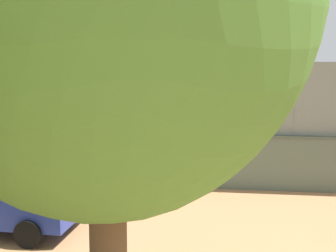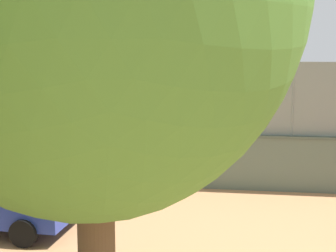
{
  "view_description": "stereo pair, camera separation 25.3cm",
  "coord_description": "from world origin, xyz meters",
  "px_view_note": "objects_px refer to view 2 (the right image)",
  "views": [
    {
      "loc": [
        -1.64,
        26.63,
        4.24
      ],
      "look_at": [
        0.25,
        7.48,
        1.3
      ],
      "focal_mm": 53.79,
      "sensor_mm": 36.0,
      "label": 1
    },
    {
      "loc": [
        -1.89,
        26.6,
        4.24
      ],
      "look_at": [
        0.25,
        7.48,
        1.3
      ],
      "focal_mm": 53.79,
      "sensor_mm": 36.0,
      "label": 2
    }
  ],
  "objects_px": {
    "player_crossing_court": "(151,118)",
    "spare_ball_by_wall": "(262,181)",
    "player_at_service_line": "(318,128)",
    "player_near_wall_returning": "(63,135)",
    "sports_ball": "(33,170)"
  },
  "relations": [
    {
      "from": "player_at_service_line",
      "to": "player_crossing_court",
      "type": "distance_m",
      "value": 7.79
    },
    {
      "from": "sports_ball",
      "to": "player_crossing_court",
      "type": "bearing_deg",
      "value": -112.2
    },
    {
      "from": "player_near_wall_returning",
      "to": "sports_ball",
      "type": "bearing_deg",
      "value": 80.79
    },
    {
      "from": "player_near_wall_returning",
      "to": "player_at_service_line",
      "type": "height_order",
      "value": "player_at_service_line"
    },
    {
      "from": "player_at_service_line",
      "to": "player_crossing_court",
      "type": "height_order",
      "value": "player_at_service_line"
    },
    {
      "from": "spare_ball_by_wall",
      "to": "player_at_service_line",
      "type": "bearing_deg",
      "value": -115.73
    },
    {
      "from": "player_near_wall_returning",
      "to": "player_at_service_line",
      "type": "relative_size",
      "value": 0.98
    },
    {
      "from": "player_crossing_court",
      "to": "player_near_wall_returning",
      "type": "bearing_deg",
      "value": 62.83
    },
    {
      "from": "player_near_wall_returning",
      "to": "sports_ball",
      "type": "distance_m",
      "value": 2.41
    },
    {
      "from": "player_crossing_court",
      "to": "spare_ball_by_wall",
      "type": "distance_m",
      "value": 9.26
    },
    {
      "from": "player_crossing_court",
      "to": "sports_ball",
      "type": "bearing_deg",
      "value": 67.8
    },
    {
      "from": "player_near_wall_returning",
      "to": "player_crossing_court",
      "type": "relative_size",
      "value": 0.99
    },
    {
      "from": "player_near_wall_returning",
      "to": "sports_ball",
      "type": "relative_size",
      "value": 7.05
    },
    {
      "from": "player_at_service_line",
      "to": "player_near_wall_returning",
      "type": "bearing_deg",
      "value": 16.19
    },
    {
      "from": "player_crossing_court",
      "to": "sports_ball",
      "type": "xyz_separation_m",
      "value": [
        3.05,
        7.46,
        -0.84
      ]
    }
  ]
}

